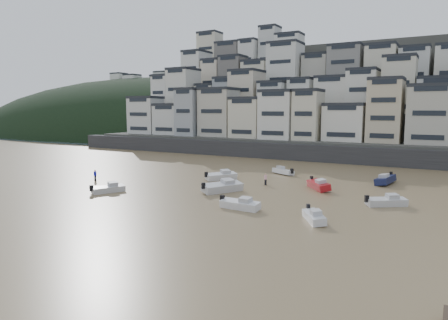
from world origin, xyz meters
The scene contains 15 objects.
sea_strip centered at (-110.00, 145.00, 0.01)m, with size 340.00×340.00×0.00m, color #3F4A5B.
harbor_wall centered at (10.00, 65.00, 1.75)m, with size 140.00×3.00×3.50m, color #38383A.
hillside centered at (14.73, 104.84, 13.01)m, with size 141.04×66.00×50.00m.
headland centered at (-95.00, 135.00, 0.02)m, with size 216.00×135.00×53.33m.
boat_a centered at (11.88, 20.48, 0.68)m, with size 5.02×1.64×1.37m, color silver, non-canonical shape.
boat_b centered at (20.51, 19.71, 0.63)m, with size 4.63×1.52×1.26m, color silver, non-canonical shape.
boat_c centered at (5.63, 27.53, 0.85)m, with size 6.22×2.04×1.70m, color silver, non-canonical shape.
boat_d centered at (25.92, 30.06, 0.68)m, with size 4.99×1.63×1.36m, color silver, non-canonical shape.
boat_e centered at (16.34, 35.70, 0.75)m, with size 5.48×1.79×1.49m, color #A7141A, non-canonical shape.
boat_f centered at (0.78, 35.65, 0.75)m, with size 5.49×1.80×1.50m, color silver, non-canonical shape.
boat_h centered at (7.37, 45.53, 0.64)m, with size 4.71×1.54×1.28m, color white, non-canonical shape.
boat_i centered at (23.91, 44.58, 0.79)m, with size 5.82×1.90×1.59m, color #151C43, non-canonical shape.
boat_j centered at (-7.58, 19.81, 0.64)m, with size 4.71×1.54×1.29m, color silver, non-canonical shape.
person_blue centered at (-15.75, 25.12, 0.87)m, with size 0.44×0.44×1.74m, color #191DC1, non-canonical shape.
person_pink centered at (8.67, 35.00, 0.87)m, with size 0.44×0.44×1.74m, color #F1AABA, non-canonical shape.
Camera 1 is at (31.63, -18.29, 11.11)m, focal length 32.00 mm.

